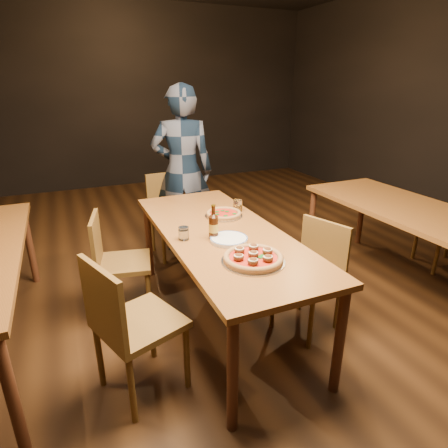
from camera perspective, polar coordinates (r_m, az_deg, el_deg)
name	(u,v)px	position (r m, az deg, el deg)	size (l,w,h in m)	color
ground	(221,318)	(3.06, -0.39, -14.20)	(9.00, 9.00, 0.00)	black
room_shell	(221,64)	(2.50, -0.50, 23.17)	(9.00, 9.00, 9.00)	black
table_main	(221,240)	(2.72, -0.42, -2.44)	(0.80, 2.00, 0.75)	brown
table_right	(414,217)	(3.57, 26.96, 0.98)	(0.80, 2.00, 0.75)	brown
chair_main_nw	(140,322)	(2.27, -12.72, -14.33)	(0.43, 0.43, 0.93)	brown
chair_main_sw	(124,262)	(3.05, -15.00, -5.62)	(0.40, 0.40, 0.86)	brown
chair_main_e	(308,277)	(2.81, 12.61, -7.95)	(0.40, 0.40, 0.86)	brown
chair_end	(173,215)	(3.96, -7.78, 1.41)	(0.42, 0.42, 0.90)	brown
chair_nbr_right	(448,224)	(4.27, 31.02, 0.02)	(0.42, 0.42, 0.90)	brown
pizza_meatball	(253,258)	(2.24, 4.47, -5.12)	(0.38, 0.38, 0.07)	#B7B7BF
pizza_margherita	(224,214)	(2.98, -0.04, 1.56)	(0.30, 0.30, 0.04)	#B7B7BF
plate_stack	(229,239)	(2.52, 0.75, -2.34)	(0.26, 0.26, 0.02)	white
beer_bottle	(214,227)	(2.54, -1.61, -0.43)	(0.07, 0.07, 0.24)	black
water_glass	(184,233)	(2.55, -6.16, -1.42)	(0.07, 0.07, 0.09)	white
amber_glass	(238,205)	(3.10, 2.11, 2.84)	(0.08, 0.08, 0.09)	#925310
diner	(183,171)	(3.98, -6.32, 7.99)	(0.64, 0.42, 1.75)	black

